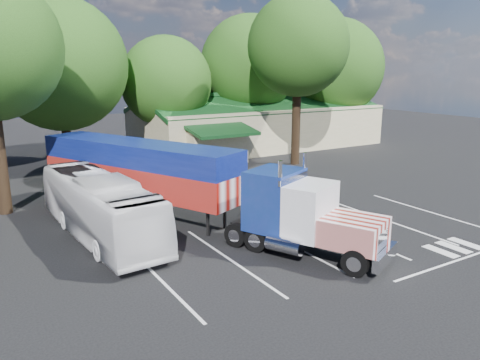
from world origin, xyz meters
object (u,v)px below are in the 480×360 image
semi_truck (175,178)px  bicycle (273,185)px  silver_sedan (263,146)px  woman (268,200)px  tour_bus (100,206)px

semi_truck → bicycle: bearing=-7.6°
silver_sedan → semi_truck: bearing=148.8°
semi_truck → woman: (4.74, -1.44, -1.50)m
tour_bus → woman: bearing=-13.4°
woman → silver_sedan: bearing=-36.8°
bicycle → tour_bus: size_ratio=0.18×
tour_bus → silver_sedan: size_ratio=2.47×
semi_truck → woman: size_ratio=11.20×
bicycle → woman: bearing=-153.9°
woman → tour_bus: (-8.60, 1.37, 0.63)m
silver_sedan → bicycle: bearing=163.7°
woman → bicycle: 4.88m
woman → semi_truck: bearing=69.6°
semi_truck → tour_bus: semi_truck is taller
woman → bicycle: size_ratio=0.89×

